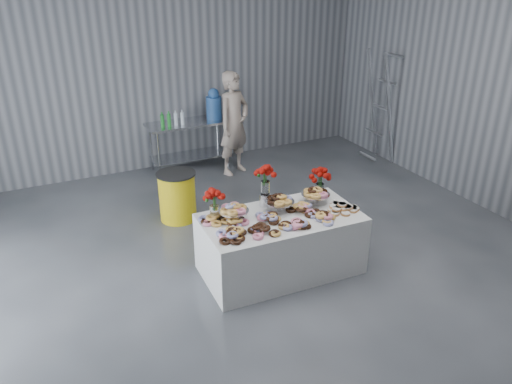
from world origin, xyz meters
The scene contains 17 objects.
ground centered at (0.00, 0.00, 0.00)m, with size 9.00×9.00×0.00m, color #323539.
room_walls centered at (-0.27, 0.07, 2.64)m, with size 8.04×9.04×4.02m.
display_table centered at (0.29, 0.42, 0.38)m, with size 1.90×1.00×0.75m, color white.
prep_table centered at (0.41, 4.10, 0.62)m, with size 1.50×0.60×0.90m.
donut_mounds centered at (0.29, 0.37, 0.80)m, with size 1.80×0.80×0.09m, color #E5B453, non-canonical shape.
cake_stand_left centered at (-0.25, 0.59, 0.89)m, with size 0.36×0.36×0.17m.
cake_stand_mid centered at (0.35, 0.57, 0.89)m, with size 0.36×0.36×0.17m.
cake_stand_right centered at (0.84, 0.55, 0.89)m, with size 0.36×0.36×0.17m.
danish_pile centered at (1.03, 0.24, 0.81)m, with size 0.48×0.48×0.11m, color white, non-canonical shape.
bouquet_left centered at (-0.45, 0.70, 1.05)m, with size 0.26×0.26×0.42m.
bouquet_right centered at (1.00, 0.69, 1.05)m, with size 0.26×0.26×0.42m.
bouquet_center centered at (0.25, 0.77, 1.13)m, with size 0.26×0.26×0.57m.
water_jug centered at (0.91, 4.10, 1.15)m, with size 0.28×0.28×0.55m.
drink_bottles centered at (0.09, 4.00, 1.04)m, with size 0.54×0.08×0.27m, color #268C33, non-canonical shape.
person centered at (1.08, 3.60, 0.92)m, with size 0.67×0.44×1.83m, color #CC8C93.
trash_barrel centered at (-0.42, 2.29, 0.37)m, with size 0.58×0.58×0.74m.
stepladder centered at (3.75, 2.91, 1.06)m, with size 0.24×0.53×2.11m, color silver, non-canonical shape.
Camera 1 is at (-2.30, -4.17, 3.52)m, focal length 35.00 mm.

